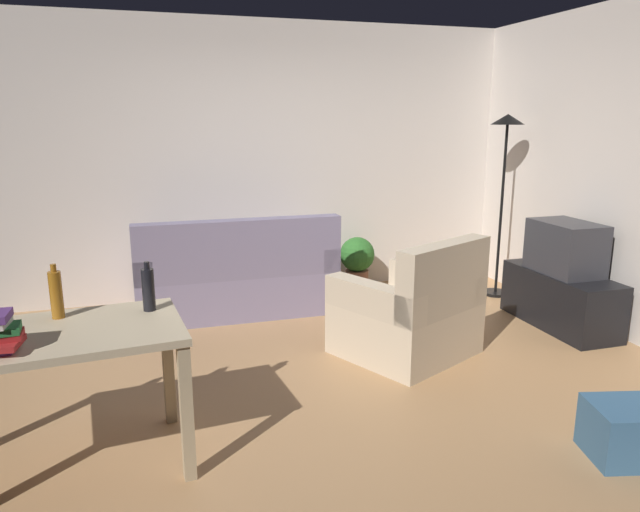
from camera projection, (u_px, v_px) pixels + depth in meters
ground_plane at (327, 377)px, 4.14m from camera, size 5.20×4.40×0.02m
wall_rear at (262, 161)px, 5.87m from camera, size 5.20×0.10×2.70m
couch at (236, 280)px, 5.43m from camera, size 1.81×0.84×0.92m
tv_stand at (560, 299)px, 5.07m from camera, size 0.44×1.10×0.48m
tv at (566, 248)px, 4.97m from camera, size 0.41×0.60×0.44m
torchiere_lamp at (505, 156)px, 5.70m from camera, size 0.32×0.32×1.81m
desk at (58, 353)px, 2.88m from camera, size 1.26×0.81×0.76m
potted_plant at (357, 260)px, 6.09m from camera, size 0.36×0.36×0.57m
armchair at (411, 315)px, 4.44m from camera, size 1.18×1.15×0.92m
storage_box at (635, 431)px, 3.11m from camera, size 0.55×0.45×0.30m
bottle_amber at (56, 294)px, 3.03m from camera, size 0.06×0.06×0.29m
bottle_dark at (148, 289)px, 3.15m from camera, size 0.07×0.07×0.27m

